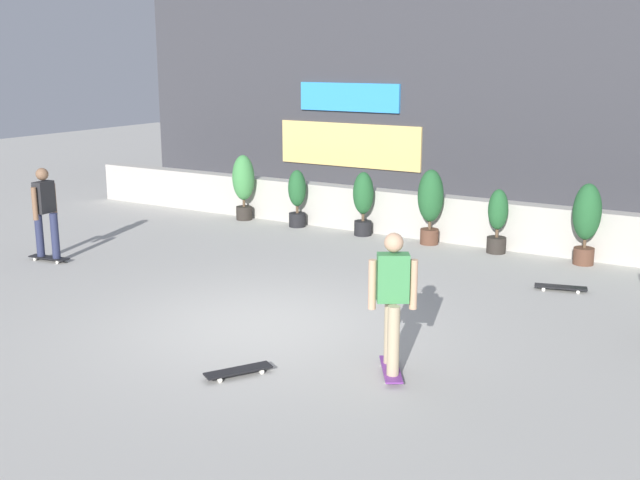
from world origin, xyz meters
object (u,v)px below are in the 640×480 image
skater_far_left (45,210)px  potted_plant_0 (243,182)px  potted_plant_1 (297,196)px  potted_plant_2 (363,200)px  skater_foreground (393,297)px  skateboard_aside (238,371)px  potted_plant_3 (430,201)px  potted_plant_4 (498,219)px  skateboard_near_camera (561,287)px  potted_plant_5 (587,218)px

skater_far_left → potted_plant_0: bearing=79.8°
potted_plant_1 → potted_plant_2: (1.61, -0.00, 0.07)m
skater_foreground → skateboard_aside: bearing=-147.9°
potted_plant_3 → skater_far_left: bearing=-138.5°
potted_plant_1 → potted_plant_4: potted_plant_1 is taller
potted_plant_2 → skateboard_near_camera: (4.50, -1.83, -0.67)m
potted_plant_0 → potted_plant_3: size_ratio=0.99×
potted_plant_2 → skateboard_near_camera: 4.91m
potted_plant_4 → skater_foreground: (0.81, -6.18, 0.29)m
potted_plant_1 → skateboard_near_camera: bearing=-16.7°
potted_plant_4 → skateboard_aside: potted_plant_4 is taller
skater_foreground → skateboard_near_camera: (0.86, 4.35, -0.88)m
potted_plant_3 → potted_plant_4: potted_plant_3 is taller
skater_far_left → skateboard_near_camera: bearing=19.2°
potted_plant_3 → potted_plant_0: bearing=180.0°
skateboard_aside → potted_plant_1: bearing=117.7°
potted_plant_1 → potted_plant_4: bearing=0.0°
potted_plant_2 → potted_plant_4: potted_plant_2 is taller
potted_plant_1 → potted_plant_3: (3.09, -0.00, 0.19)m
potted_plant_2 → skater_foreground: (3.64, -6.18, 0.21)m
potted_plant_1 → potted_plant_3: 3.09m
potted_plant_3 → potted_plant_1: bearing=180.0°
potted_plant_0 → skater_foreground: size_ratio=0.86×
potted_plant_3 → skateboard_aside: potted_plant_3 is taller
potted_plant_5 → potted_plant_0: bearing=-180.0°
potted_plant_2 → skateboard_near_camera: potted_plant_2 is taller
potted_plant_4 → potted_plant_3: bearing=-180.0°
potted_plant_1 → potted_plant_4: size_ratio=1.02×
skateboard_near_camera → potted_plant_5: bearing=92.1°
skater_far_left → skateboard_aside: skater_far_left is taller
potted_plant_0 → potted_plant_3: potted_plant_3 is taller
potted_plant_3 → skater_far_left: 7.17m
potted_plant_2 → skater_foreground: 7.18m
potted_plant_0 → skater_far_left: skater_far_left is taller
skateboard_aside → skater_foreground: bearing=32.1°
skateboard_aside → potted_plant_4: bearing=84.4°
potted_plant_4 → potted_plant_2: bearing=-180.0°
potted_plant_4 → skateboard_aside: bearing=-95.6°
skater_foreground → skateboard_near_camera: skater_foreground is taller
potted_plant_2 → skater_far_left: size_ratio=0.78×
skater_foreground → potted_plant_3: bearing=109.3°
potted_plant_3 → potted_plant_4: (1.36, 0.00, -0.21)m
potted_plant_1 → skater_far_left: bearing=-115.7°
skater_foreground → potted_plant_0: bearing=137.2°
potted_plant_0 → potted_plant_1: (1.43, 0.00, -0.18)m
potted_plant_4 → potted_plant_5: potted_plant_5 is taller
potted_plant_4 → skateboard_aside: (-0.70, -7.13, -0.59)m
potted_plant_0 → potted_plant_5: 7.47m
potted_plant_1 → skateboard_near_camera: potted_plant_1 is taller
potted_plant_0 → skateboard_near_camera: bearing=-13.7°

